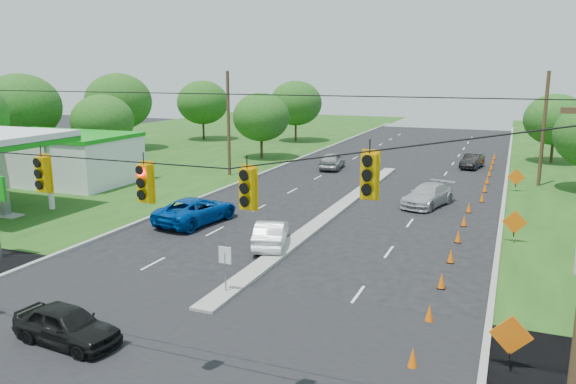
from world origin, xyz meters
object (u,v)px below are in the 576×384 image
at_px(black_sedan, 67,325).
at_px(blue_pickup, 196,210).
at_px(gas_station, 44,154).
at_px(white_sedan, 271,234).

xyz_separation_m(black_sedan, blue_pickup, (-4.03, 14.94, 0.12)).
bearing_deg(gas_station, blue_pickup, -16.72).
xyz_separation_m(white_sedan, blue_pickup, (-6.05, 2.61, 0.09)).
relative_size(gas_station, blue_pickup, 3.46).
bearing_deg(gas_station, white_sedan, -18.54).
height_order(gas_station, white_sedan, gas_station).
height_order(black_sedan, blue_pickup, blue_pickup).
distance_m(black_sedan, white_sedan, 12.49).
relative_size(gas_station, white_sedan, 4.63).
bearing_deg(blue_pickup, white_sedan, 165.03).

